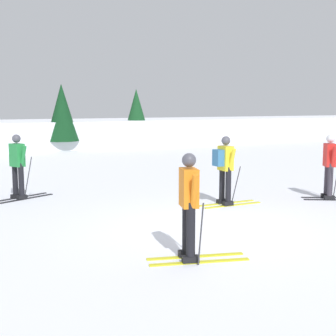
{
  "coord_description": "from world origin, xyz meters",
  "views": [
    {
      "loc": [
        -5.19,
        -7.2,
        2.4
      ],
      "look_at": [
        0.47,
        2.51,
        0.9
      ],
      "focal_mm": 48.52,
      "sensor_mm": 36.0,
      "label": 1
    }
  ],
  "objects_px": {
    "skier_orange": "(189,204)",
    "conifer_far_right": "(136,110)",
    "skier_red": "(330,165)",
    "skier_green": "(18,165)",
    "conifer_far_left": "(62,113)",
    "skier_yellow": "(225,167)"
  },
  "relations": [
    {
      "from": "skier_orange",
      "to": "conifer_far_right",
      "type": "xyz_separation_m",
      "value": [
        8.99,
        20.05,
        1.3
      ]
    },
    {
      "from": "skier_red",
      "to": "conifer_far_right",
      "type": "height_order",
      "value": "conifer_far_right"
    },
    {
      "from": "skier_orange",
      "to": "skier_red",
      "type": "height_order",
      "value": "same"
    },
    {
      "from": "skier_orange",
      "to": "skier_red",
      "type": "xyz_separation_m",
      "value": [
        5.81,
        2.22,
        0.0
      ]
    },
    {
      "from": "skier_green",
      "to": "conifer_far_left",
      "type": "bearing_deg",
      "value": 68.0
    },
    {
      "from": "skier_green",
      "to": "skier_red",
      "type": "height_order",
      "value": "same"
    },
    {
      "from": "skier_yellow",
      "to": "conifer_far_right",
      "type": "distance_m",
      "value": 18.12
    },
    {
      "from": "skier_green",
      "to": "conifer_far_right",
      "type": "bearing_deg",
      "value": 53.26
    },
    {
      "from": "conifer_far_right",
      "to": "skier_yellow",
      "type": "bearing_deg",
      "value": -109.44
    },
    {
      "from": "skier_green",
      "to": "conifer_far_right",
      "type": "relative_size",
      "value": 0.48
    },
    {
      "from": "skier_green",
      "to": "skier_orange",
      "type": "xyz_separation_m",
      "value": [
        1.25,
        -6.34,
        -0.0
      ]
    },
    {
      "from": "conifer_far_left",
      "to": "skier_red",
      "type": "bearing_deg",
      "value": -83.57
    },
    {
      "from": "skier_red",
      "to": "conifer_far_right",
      "type": "xyz_separation_m",
      "value": [
        3.18,
        17.83,
        1.3
      ]
    },
    {
      "from": "skier_green",
      "to": "conifer_far_left",
      "type": "relative_size",
      "value": 0.46
    },
    {
      "from": "skier_yellow",
      "to": "conifer_far_left",
      "type": "distance_m",
      "value": 16.15
    },
    {
      "from": "skier_red",
      "to": "skier_yellow",
      "type": "bearing_deg",
      "value": 164.54
    },
    {
      "from": "skier_orange",
      "to": "skier_yellow",
      "type": "relative_size",
      "value": 1.0
    },
    {
      "from": "skier_yellow",
      "to": "conifer_far_left",
      "type": "height_order",
      "value": "conifer_far_left"
    },
    {
      "from": "skier_red",
      "to": "skier_yellow",
      "type": "xyz_separation_m",
      "value": [
        -2.83,
        0.78,
        0.04
      ]
    },
    {
      "from": "skier_green",
      "to": "conifer_far_left",
      "type": "height_order",
      "value": "conifer_far_left"
    },
    {
      "from": "conifer_far_left",
      "to": "skier_green",
      "type": "bearing_deg",
      "value": -112.0
    },
    {
      "from": "skier_green",
      "to": "skier_orange",
      "type": "height_order",
      "value": "same"
    }
  ]
}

